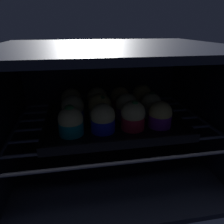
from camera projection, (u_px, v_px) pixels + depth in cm
name	position (u px, v px, depth cm)	size (l,w,h in cm)	color
oven_cavity	(110.00, 107.00, 63.72)	(59.00, 47.00, 37.00)	black
oven_rack	(112.00, 124.00, 61.14)	(54.80, 42.00, 0.80)	#444756
baking_tray	(112.00, 120.00, 60.86)	(37.17, 29.70, 2.20)	black
muffin_row0_col0	(71.00, 122.00, 50.67)	(6.06, 6.06, 7.65)	#0C8C84
muffin_row0_col1	(103.00, 119.00, 52.13)	(6.14, 6.14, 7.34)	#1928B7
muffin_row0_col2	(133.00, 116.00, 53.45)	(6.16, 6.16, 7.79)	red
muffin_row0_col3	(160.00, 115.00, 54.88)	(6.09, 6.09, 6.87)	#7A238C
muffin_row1_col0	(73.00, 109.00, 57.62)	(6.12, 6.12, 7.51)	#1928B7
muffin_row1_col1	(100.00, 108.00, 58.59)	(6.53, 6.53, 7.60)	silver
muffin_row1_col2	(126.00, 107.00, 59.90)	(6.10, 6.10, 7.28)	#7A238C
muffin_row1_col3	(151.00, 105.00, 61.60)	(6.06, 6.06, 7.26)	silver
muffin_row2_col0	(72.00, 101.00, 64.32)	(6.07, 6.07, 7.30)	silver
muffin_row2_col1	(97.00, 100.00, 65.49)	(6.17, 6.17, 7.27)	#1928B7
muffin_row2_col2	(120.00, 99.00, 66.89)	(6.06, 6.06, 7.07)	red
muffin_row2_col3	(142.00, 97.00, 67.61)	(6.08, 6.08, 7.42)	silver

